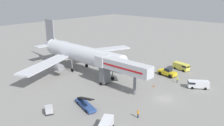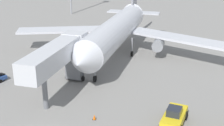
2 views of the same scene
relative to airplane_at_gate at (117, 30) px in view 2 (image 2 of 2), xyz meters
name	(u,v)px [view 2 (image 2 of 2)]	position (x,y,z in m)	size (l,w,h in m)	color
airplane_at_gate	(117,30)	(0.00, 0.00, 0.00)	(43.63, 41.13, 14.80)	silver
jet_bridge	(60,55)	(-3.34, -18.81, 0.54)	(3.46, 16.43, 7.87)	silver
pushback_tug	(174,117)	(13.63, -23.32, -4.25)	(3.15, 5.76, 2.42)	yellow
safety_cone_alpha	(94,117)	(3.90, -24.83, -5.04)	(0.44, 0.44, 0.68)	black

